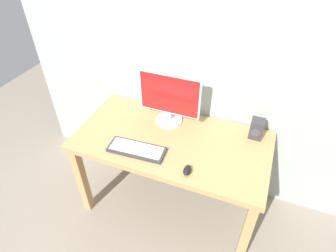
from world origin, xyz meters
The scene contains 7 objects.
ground_plane centered at (0.00, 0.00, 0.00)m, with size 6.00×6.00×0.00m, color gray.
wall_back centered at (0.00, 0.41, 1.50)m, with size 2.97×0.04×3.00m, color #9EA8A3.
desk centered at (0.00, 0.00, 0.66)m, with size 1.44×0.73×0.76m.
monitor centered at (-0.10, 0.21, 0.97)m, with size 0.48×0.21×0.41m.
keyboard_primary centered at (-0.19, -0.20, 0.78)m, with size 0.42×0.18×0.03m.
mouse centered at (0.21, -0.26, 0.78)m, with size 0.05×0.09×0.04m, color black.
speaker_right centered at (0.57, 0.26, 0.84)m, with size 0.09×0.10×0.15m.
Camera 1 is at (0.54, -1.46, 2.18)m, focal length 30.34 mm.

